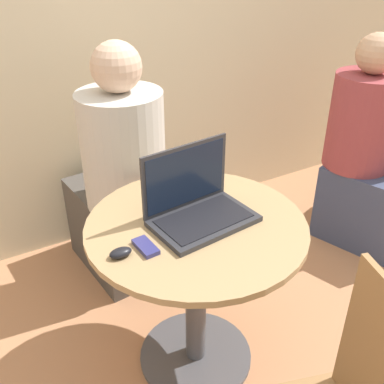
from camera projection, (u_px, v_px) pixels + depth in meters
name	position (u px, v px, depth m)	size (l,w,h in m)	color
ground_plane	(196.00, 356.00, 1.97)	(12.00, 12.00, 0.00)	tan
back_wall	(77.00, 6.00, 2.17)	(7.00, 0.05, 2.60)	beige
round_table	(196.00, 266.00, 1.71)	(0.80, 0.80, 0.70)	#4C4C51
laptop	(197.00, 205.00, 1.61)	(0.38, 0.27, 0.27)	#2D2D33
cell_phone	(146.00, 247.00, 1.48)	(0.06, 0.11, 0.02)	navy
computer_mouse	(121.00, 253.00, 1.44)	(0.07, 0.05, 0.03)	black
person_seated	(120.00, 188.00, 2.23)	(0.42, 0.61, 1.23)	#4C4742
person_background	(366.00, 163.00, 2.51)	(0.49, 0.60, 1.18)	#3D4766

